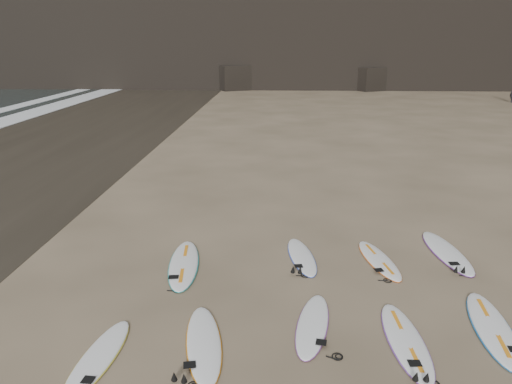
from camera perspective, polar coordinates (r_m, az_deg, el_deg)
ground at (r=9.60m, az=8.63°, el=-14.85°), size 240.00×240.00×0.00m
surfboard_0 at (r=9.03m, az=-17.56°, el=-17.51°), size 0.75×2.27×0.08m
surfboard_1 at (r=9.01m, az=-5.99°, el=-16.76°), size 1.03×2.49×0.09m
surfboard_2 at (r=9.52m, az=6.49°, el=-14.77°), size 0.92×2.30×0.08m
surfboard_3 at (r=9.39m, az=16.75°, el=-15.92°), size 0.69×2.50×0.09m
surfboard_4 at (r=10.30m, az=25.40°, el=-13.79°), size 0.92×2.67×0.09m
surfboard_5 at (r=11.83m, az=-8.25°, el=-8.12°), size 0.94×2.77×0.10m
surfboard_6 at (r=12.17m, az=5.25°, el=-7.31°), size 0.88×2.29×0.08m
surfboard_7 at (r=12.29m, az=13.87°, el=-7.51°), size 0.98×2.35×0.08m
surfboard_8 at (r=13.19m, az=20.96°, el=-6.40°), size 0.89×2.74×0.10m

